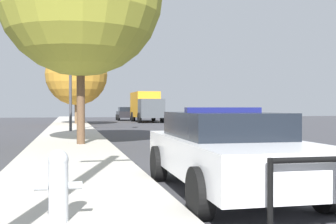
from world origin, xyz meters
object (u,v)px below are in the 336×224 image
object	(u,v)px
fire_hydrant	(58,183)
tree_sidewalk_far	(77,75)
police_car	(227,149)
box_truck	(146,106)
car_background_distant	(125,113)
traffic_light	(91,63)

from	to	relation	value
fire_hydrant	tree_sidewalk_far	bearing A→B (deg)	88.66
police_car	tree_sidewalk_far	distance (m)	29.05
box_truck	tree_sidewalk_far	world-z (taller)	tree_sidewalk_far
fire_hydrant	car_background_distant	bearing A→B (deg)	81.52
police_car	box_truck	size ratio (longest dim) A/B	0.71
car_background_distant	tree_sidewalk_far	world-z (taller)	tree_sidewalk_far
tree_sidewalk_far	car_background_distant	bearing A→B (deg)	63.95
car_background_distant	box_truck	size ratio (longest dim) A/B	0.60
police_car	traffic_light	xyz separation A→B (m)	(-1.43, 17.80, 3.28)
box_truck	fire_hydrant	bearing A→B (deg)	78.07
car_background_distant	box_truck	xyz separation A→B (m)	(1.41, -5.29, 0.86)
car_background_distant	box_truck	world-z (taller)	box_truck
police_car	fire_hydrant	xyz separation A→B (m)	(-2.81, -1.68, -0.18)
car_background_distant	police_car	bearing A→B (deg)	-92.99
box_truck	police_car	bearing A→B (deg)	82.00
police_car	traffic_light	size ratio (longest dim) A/B	0.90
police_car	box_truck	bearing A→B (deg)	-96.63
traffic_light	car_background_distant	size ratio (longest dim) A/B	1.33
traffic_light	car_background_distant	xyz separation A→B (m)	(4.85, 22.25, -3.27)
traffic_light	fire_hydrant	bearing A→B (deg)	-94.05
traffic_light	tree_sidewalk_far	world-z (taller)	tree_sidewalk_far
tree_sidewalk_far	police_car	bearing A→B (deg)	-85.83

